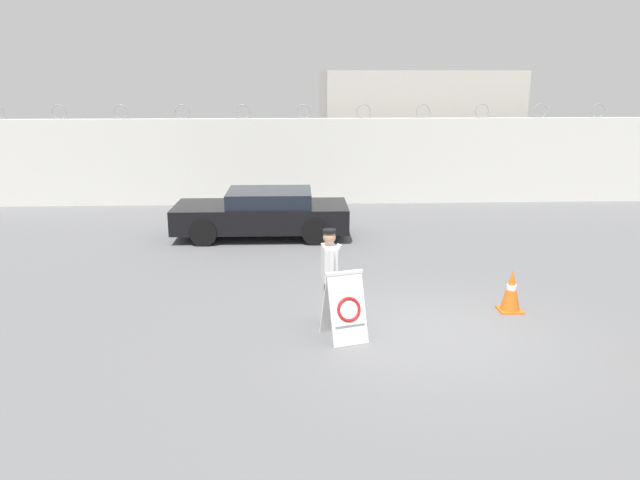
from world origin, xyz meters
name	(u,v)px	position (x,y,z in m)	size (l,w,h in m)	color
ground_plane	(436,334)	(0.00, 0.00, 0.00)	(90.00, 90.00, 0.00)	slate
perimeter_wall	(363,161)	(0.00, 11.15, 1.41)	(36.00, 0.30, 3.27)	silver
building_block	(409,126)	(2.51, 16.44, 2.18)	(7.19, 7.20, 4.35)	beige
barricade_sign	(345,306)	(-1.53, -0.12, 0.56)	(0.77, 0.85, 1.13)	white
security_guard	(330,273)	(-1.74, 0.48, 0.92)	(0.37, 0.62, 1.68)	#514C42
traffic_cone_mid	(511,290)	(1.57, 0.98, 0.39)	(0.42, 0.42, 0.78)	orange
parked_car_front_coupe	(263,213)	(-3.13, 6.66, 0.64)	(4.55, 2.02, 1.25)	black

